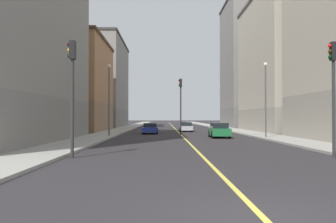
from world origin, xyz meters
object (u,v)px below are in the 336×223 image
Objects in this scene: building_right_distant at (101,84)px; car_green at (219,130)px; car_silver at (186,127)px; traffic_light_median_far at (181,99)px; car_blue at (150,129)px; building_right_midblock at (74,85)px; building_left_mid at (285,64)px; traffic_light_right_near at (72,82)px; building_left_far at (249,65)px; street_lamp_left_near at (266,92)px; street_lamp_right_near at (109,92)px; traffic_light_left_near at (333,82)px.

building_right_distant is 41.19m from car_green.
building_right_distant is 28.09m from car_silver.
traffic_light_median_far reaches higher than car_blue.
traffic_light_median_far is at bearing -33.41° from building_right_midblock.
car_green is at bearing -56.70° from traffic_light_median_far.
traffic_light_right_near is at bearing -124.82° from building_left_mid.
building_right_midblock is at bearing 104.10° from traffic_light_right_near.
building_left_far reaches higher than street_lamp_left_near.
traffic_light_median_far is 9.64m from car_silver.
street_lamp_left_near is at bearing 47.35° from traffic_light_right_near.
traffic_light_median_far is 8.41m from street_lamp_right_near.
building_left_mid reaches higher than traffic_light_left_near.
building_right_midblock is 13.91m from car_blue.
building_right_distant is 34.46m from traffic_light_median_far.
street_lamp_left_near is (-6.94, -14.84, -4.79)m from building_left_mid.
car_silver reaches higher than car_blue.
traffic_light_left_near is at bearing -0.00° from traffic_light_right_near.
traffic_light_right_near reaches higher than car_silver.
traffic_light_median_far is at bearing -151.86° from building_left_mid.
car_green is (3.48, -5.29, -3.34)m from traffic_light_median_far.
car_blue is (-10.93, 9.93, -3.71)m from street_lamp_left_near.
building_left_far reaches higher than car_green.
traffic_light_right_near is at bearing -75.90° from building_right_midblock.
building_right_midblock reaches higher than street_lamp_right_near.
building_right_midblock is 2.71× the size of traffic_light_right_near.
street_lamp_right_near is (-13.77, 18.03, 0.76)m from traffic_light_left_near.
street_lamp_right_near is 1.63× the size of car_blue.
building_right_distant is 57.25m from traffic_light_left_near.
car_blue is (3.85, 6.88, -3.84)m from street_lamp_right_near.
street_lamp_right_near is 16.03m from car_silver.
building_right_distant is 3.45× the size of traffic_light_median_far.
car_silver is 0.94× the size of car_blue.
street_lamp_left_near reaches higher than traffic_light_right_near.
traffic_light_right_near is at bearing -96.57° from car_blue.
street_lamp_left_near is at bearing -25.00° from car_green.
traffic_light_right_near is 0.91× the size of traffic_light_median_far.
building_left_mid is 20.47m from building_left_far.
building_right_midblock is at bearing 178.24° from car_silver.
traffic_light_left_near is 0.99× the size of traffic_light_right_near.
traffic_light_left_near is 22.70m from street_lamp_right_near.
traffic_light_left_near reaches higher than car_silver.
street_lamp_left_near is (7.45, -7.15, 0.29)m from traffic_light_median_far.
building_left_far reaches higher than street_lamp_right_near.
building_left_far is 51.40m from traffic_light_left_near.
street_lamp_right_near is at bearing -124.13° from building_left_far.
building_right_midblock is 27.40m from street_lamp_left_near.
building_left_mid reaches higher than building_right_distant.
street_lamp_left_near is 1.67× the size of car_green.
traffic_light_right_near is 32.12m from car_silver.
car_silver is at bearing -124.84° from building_left_far.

